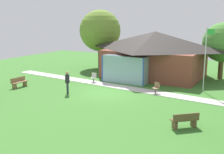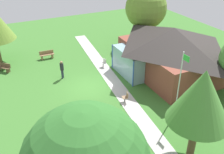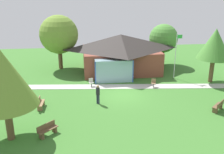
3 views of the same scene
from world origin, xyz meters
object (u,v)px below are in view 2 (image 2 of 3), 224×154
(patio_chair_lawn_spare, at_px, (126,97))
(tree_east_hedge, at_px, (201,97))
(tree_behind_pavilion_left, at_px, (146,8))
(bench_mid_left, at_px, (47,55))
(visitor_strolling_lawn, at_px, (62,68))
(pavilion, at_px, (170,50))
(flagpole, at_px, (180,82))
(patio_chair_west, at_px, (104,63))
(bench_front_left, at_px, (3,68))

(patio_chair_lawn_spare, distance_m, tree_east_hedge, 7.61)
(tree_behind_pavilion_left, height_order, tree_east_hedge, tree_behind_pavilion_left)
(bench_mid_left, relative_size, patio_chair_lawn_spare, 1.77)
(visitor_strolling_lawn, relative_size, tree_east_hedge, 0.30)
(bench_mid_left, xyz_separation_m, tree_east_hedge, (17.44, 4.45, 3.73))
(pavilion, height_order, tree_behind_pavilion_left, tree_behind_pavilion_left)
(bench_mid_left, distance_m, tree_east_hedge, 18.38)
(pavilion, relative_size, flagpole, 1.96)
(bench_mid_left, bearing_deg, patio_chair_lawn_spare, 111.34)
(visitor_strolling_lawn, distance_m, tree_behind_pavilion_left, 12.39)
(patio_chair_lawn_spare, xyz_separation_m, visitor_strolling_lawn, (-5.94, -3.36, 0.61))
(tree_behind_pavilion_left, bearing_deg, flagpole, -22.92)
(visitor_strolling_lawn, xyz_separation_m, tree_behind_pavilion_left, (-3.92, 11.29, 3.27))
(tree_behind_pavilion_left, xyz_separation_m, tree_east_hedge, (16.44, -7.10, -0.16))
(patio_chair_west, bearing_deg, tree_behind_pavilion_left, -74.21)
(patio_chair_lawn_spare, bearing_deg, tree_behind_pavilion_left, -24.55)
(patio_chair_lawn_spare, height_order, tree_east_hedge, tree_east_hedge)
(pavilion, bearing_deg, bench_mid_left, -130.80)
(bench_mid_left, relative_size, patio_chair_west, 1.77)
(pavilion, height_order, patio_chair_west, pavilion)
(tree_behind_pavilion_left, bearing_deg, patio_chair_west, -63.13)
(visitor_strolling_lawn, bearing_deg, tree_behind_pavilion_left, -28.03)
(pavilion, height_order, tree_east_hedge, tree_east_hedge)
(patio_chair_lawn_spare, bearing_deg, bench_front_left, 53.95)
(pavilion, height_order, bench_mid_left, pavilion)
(patio_chair_west, height_order, visitor_strolling_lawn, visitor_strolling_lawn)
(patio_chair_west, distance_m, patio_chair_lawn_spare, 6.41)
(patio_chair_lawn_spare, relative_size, tree_east_hedge, 0.15)
(tree_east_hedge, bearing_deg, patio_chair_lawn_spare, -172.73)
(bench_front_left, height_order, tree_east_hedge, tree_east_hedge)
(bench_front_left, height_order, patio_chair_lawn_spare, patio_chair_lawn_spare)
(tree_east_hedge, bearing_deg, bench_mid_left, -165.67)
(bench_front_left, relative_size, tree_east_hedge, 0.24)
(bench_front_left, relative_size, tree_behind_pavilion_left, 0.21)
(flagpole, height_order, tree_behind_pavilion_left, tree_behind_pavilion_left)
(flagpole, relative_size, bench_mid_left, 3.33)
(pavilion, height_order, patio_chair_lawn_spare, pavilion)
(pavilion, bearing_deg, tree_east_hedge, -29.55)
(tree_behind_pavilion_left, bearing_deg, patio_chair_lawn_spare, -38.84)
(flagpole, distance_m, visitor_strolling_lawn, 10.88)
(pavilion, xyz_separation_m, patio_chair_west, (-3.79, -5.04, -1.91))
(bench_front_left, bearing_deg, visitor_strolling_lawn, -172.94)
(flagpole, bearing_deg, pavilion, 147.72)
(tree_east_hedge, bearing_deg, visitor_strolling_lawn, -161.48)
(flagpole, height_order, visitor_strolling_lawn, flagpole)
(patio_chair_west, xyz_separation_m, patio_chair_lawn_spare, (6.33, -0.98, 0.00))
(bench_mid_left, bearing_deg, visitor_strolling_lawn, 95.91)
(patio_chair_lawn_spare, distance_m, tree_behind_pavilion_left, 13.23)
(bench_front_left, height_order, tree_behind_pavilion_left, tree_behind_pavilion_left)
(flagpole, distance_m, patio_chair_west, 9.83)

